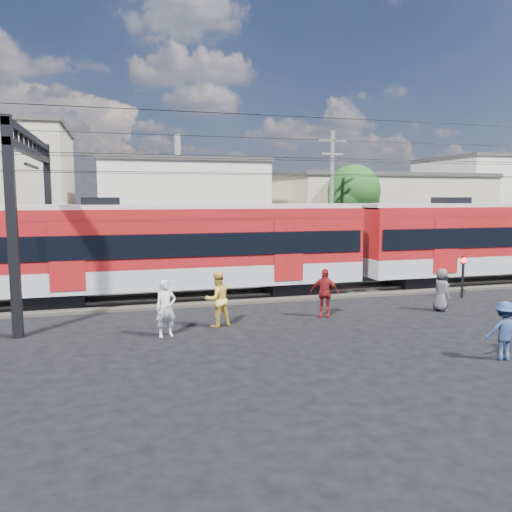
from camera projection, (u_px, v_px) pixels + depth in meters
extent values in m
plane|color=black|center=(351.00, 344.00, 15.36)|extent=(120.00, 120.00, 0.00)
cube|color=#2D2823|center=(273.00, 293.00, 23.01)|extent=(70.00, 3.40, 0.12)
cube|color=#59544C|center=(278.00, 294.00, 22.27)|extent=(70.00, 0.12, 0.12)
cube|color=#59544C|center=(268.00, 288.00, 23.71)|extent=(70.00, 0.12, 0.12)
cube|color=black|center=(56.00, 298.00, 20.48)|extent=(2.40, 2.20, 0.70)
cube|color=black|center=(291.00, 286.00, 23.21)|extent=(2.40, 2.20, 0.70)
cube|color=#989BA0|center=(180.00, 274.00, 21.75)|extent=(16.00, 3.00, 0.90)
cube|color=maroon|center=(180.00, 236.00, 21.55)|extent=(16.00, 3.00, 2.40)
cube|color=black|center=(180.00, 242.00, 21.58)|extent=(15.68, 3.08, 0.95)
cube|color=#989BA0|center=(179.00, 207.00, 21.40)|extent=(16.00, 2.60, 0.25)
cube|color=black|center=(414.00, 280.00, 24.96)|extent=(2.40, 2.20, 0.70)
cube|color=#989BA0|center=(500.00, 261.00, 26.23)|extent=(16.00, 3.00, 0.90)
cube|color=maroon|center=(502.00, 229.00, 26.03)|extent=(16.00, 3.00, 2.40)
cube|color=black|center=(502.00, 234.00, 26.06)|extent=(15.68, 3.08, 0.95)
cube|color=#989BA0|center=(504.00, 205.00, 25.88)|extent=(16.00, 2.60, 0.25)
cube|color=black|center=(12.00, 229.00, 15.63)|extent=(0.30, 0.30, 7.00)
cube|color=black|center=(49.00, 217.00, 24.24)|extent=(0.30, 0.30, 7.00)
cube|color=black|center=(30.00, 138.00, 19.54)|extent=(0.25, 9.30, 0.25)
cube|color=black|center=(31.00, 153.00, 19.62)|extent=(0.25, 9.30, 0.25)
cylinder|color=black|center=(278.00, 174.00, 21.69)|extent=(70.00, 0.03, 0.03)
cylinder|color=black|center=(269.00, 175.00, 23.03)|extent=(70.00, 0.03, 0.03)
cylinder|color=black|center=(278.00, 157.00, 21.61)|extent=(70.00, 0.03, 0.03)
cylinder|color=black|center=(269.00, 160.00, 22.95)|extent=(70.00, 0.03, 0.03)
cylinder|color=black|center=(301.00, 117.00, 18.78)|extent=(70.00, 0.03, 0.03)
cylinder|color=black|center=(253.00, 138.00, 25.48)|extent=(70.00, 0.03, 0.03)
cube|color=beige|center=(179.00, 209.00, 40.24)|extent=(12.00, 12.00, 7.00)
cube|color=#3F3D3A|center=(178.00, 163.00, 39.81)|extent=(12.24, 12.24, 0.30)
cube|color=tan|center=(375.00, 215.00, 41.70)|extent=(16.00, 10.00, 6.00)
cube|color=#3F3D3A|center=(376.00, 177.00, 41.32)|extent=(16.32, 10.20, 0.30)
cube|color=beige|center=(483.00, 202.00, 49.13)|extent=(10.00, 10.00, 8.00)
cube|color=#3F3D3A|center=(485.00, 159.00, 48.64)|extent=(10.20, 10.20, 0.30)
cylinder|color=slate|center=(332.00, 201.00, 30.81)|extent=(0.24, 0.24, 8.50)
cube|color=slate|center=(333.00, 141.00, 30.38)|extent=(1.80, 0.12, 0.12)
cube|color=slate|center=(332.00, 154.00, 30.47)|extent=(1.40, 0.12, 0.12)
cylinder|color=#382619|center=(353.00, 233.00, 34.75)|extent=(0.36, 0.36, 3.92)
sphere|color=#134112|center=(354.00, 191.00, 34.40)|extent=(3.64, 3.64, 3.64)
sphere|color=#134112|center=(359.00, 201.00, 34.93)|extent=(2.80, 2.80, 2.80)
imported|color=silver|center=(166.00, 308.00, 16.06)|extent=(0.75, 0.58, 1.86)
imported|color=gold|center=(217.00, 299.00, 17.28)|extent=(1.11, 0.97, 1.95)
imported|color=navy|center=(504.00, 331.00, 13.76)|extent=(1.17, 0.82, 1.64)
imported|color=maroon|center=(324.00, 293.00, 18.68)|extent=(1.16, 0.91, 1.84)
imported|color=#444348|center=(441.00, 290.00, 19.70)|extent=(0.58, 0.85, 1.70)
cylinder|color=black|center=(463.00, 279.00, 22.23)|extent=(0.12, 0.12, 1.75)
sphere|color=#FF140C|center=(463.00, 260.00, 22.13)|extent=(0.27, 0.27, 0.27)
cube|color=black|center=(463.00, 260.00, 22.13)|extent=(0.24, 0.06, 0.34)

